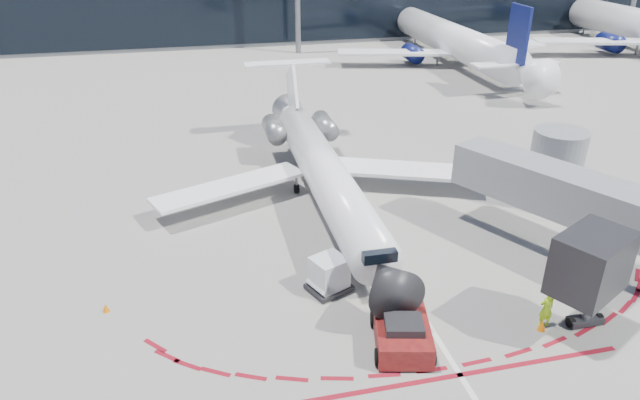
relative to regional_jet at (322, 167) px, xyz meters
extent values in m
plane|color=slate|center=(1.80, -5.02, -2.20)|extent=(260.00, 260.00, 0.00)
cube|color=silver|center=(1.80, -3.02, -2.20)|extent=(0.25, 40.00, 0.01)
cube|color=maroon|center=(1.80, -16.52, -2.20)|extent=(14.00, 0.25, 0.01)
cube|color=black|center=(1.80, 47.93, 2.80)|extent=(150.00, 0.20, 9.00)
cube|color=gray|center=(10.80, -9.52, 1.40)|extent=(8.22, 12.61, 2.30)
cube|color=black|center=(7.75, -15.26, 1.40)|extent=(3.86, 3.44, 2.60)
cylinder|color=slate|center=(8.55, -14.86, -1.00)|extent=(0.36, 0.36, 2.40)
cube|color=black|center=(8.55, -14.86, -1.98)|extent=(1.60, 0.60, 0.30)
cylinder|color=gray|center=(13.86, -3.78, 0.20)|extent=(3.20, 3.20, 4.80)
cylinder|color=black|center=(13.86, -3.78, -1.95)|extent=(4.00, 4.00, 0.50)
cylinder|color=white|center=(0.00, -1.09, -0.03)|extent=(2.50, 20.35, 2.50)
cone|color=black|center=(0.00, -12.55, -0.03)|extent=(2.50, 2.59, 2.50)
cone|color=white|center=(0.00, 10.75, -0.03)|extent=(2.50, 3.33, 2.50)
cube|color=black|center=(0.00, -11.07, 0.48)|extent=(1.57, 1.29, 0.51)
cube|color=white|center=(-5.73, 0.30, -0.86)|extent=(9.91, 5.87, 0.29)
cube|color=white|center=(5.73, 0.30, -0.86)|extent=(9.91, 5.87, 0.29)
cube|color=white|center=(0.00, 9.83, 2.19)|extent=(0.23, 4.34, 4.42)
cube|color=white|center=(0.00, 11.77, 3.85)|extent=(6.66, 1.48, 0.15)
cylinder|color=slate|center=(-1.90, 7.05, 0.20)|extent=(1.39, 3.14, 1.39)
cylinder|color=slate|center=(1.90, 7.05, 0.20)|extent=(1.39, 3.14, 1.39)
cylinder|color=black|center=(0.00, -9.59, -1.95)|extent=(0.20, 0.52, 0.52)
cylinder|color=black|center=(-1.39, 1.23, -1.91)|extent=(0.28, 0.59, 0.59)
cylinder|color=black|center=(1.39, 1.23, -1.91)|extent=(0.28, 0.59, 0.59)
cylinder|color=slate|center=(0.00, -9.59, -1.70)|extent=(0.17, 0.17, 1.02)
cube|color=#500B11|center=(0.16, -14.25, -1.59)|extent=(2.98, 3.97, 1.00)
cube|color=black|center=(0.09, -14.57, -0.93)|extent=(1.82, 1.66, 0.39)
cylinder|color=slate|center=(0.73, -11.87, -1.82)|extent=(0.77, 2.84, 0.11)
cylinder|color=black|center=(-1.15, -15.20, -1.85)|extent=(0.47, 0.76, 0.71)
cylinder|color=black|center=(0.91, -15.68, -1.85)|extent=(0.47, 0.76, 0.71)
cylinder|color=black|center=(-0.58, -12.82, -1.85)|extent=(0.47, 0.76, 0.71)
cylinder|color=black|center=(1.47, -13.30, -1.85)|extent=(0.47, 0.76, 0.71)
imported|color=#BBFF1A|center=(6.72, -14.51, -1.29)|extent=(0.69, 0.47, 1.83)
cube|color=black|center=(-1.90, -9.80, -2.03)|extent=(2.40, 2.25, 0.21)
cube|color=white|center=(-1.90, -9.80, -1.17)|extent=(1.97, 1.92, 1.53)
cylinder|color=black|center=(-2.35, -10.67, -2.11)|extent=(0.16, 0.21, 0.19)
cylinder|color=black|center=(-0.95, -10.06, -2.11)|extent=(0.16, 0.21, 0.19)
cylinder|color=black|center=(-2.85, -9.53, -2.11)|extent=(0.16, 0.21, 0.19)
cylinder|color=black|center=(-1.45, -8.92, -2.11)|extent=(0.16, 0.21, 0.19)
cone|color=orange|center=(-12.26, -9.15, -1.99)|extent=(0.31, 0.31, 0.44)
cone|color=orange|center=(6.47, -14.78, -1.96)|extent=(0.36, 0.36, 0.49)
camera|label=1|loc=(-7.41, -31.91, 14.07)|focal=32.00mm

